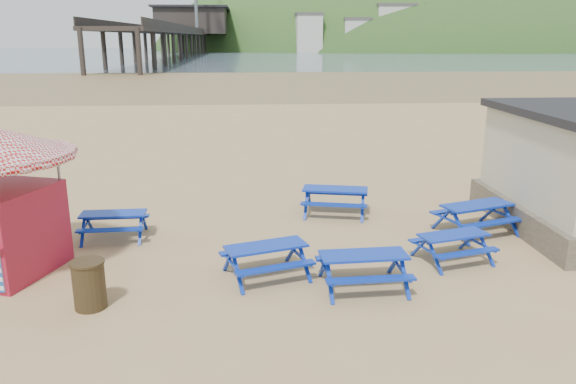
{
  "coord_description": "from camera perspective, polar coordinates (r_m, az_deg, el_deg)",
  "views": [
    {
      "loc": [
        0.07,
        -12.44,
        4.86
      ],
      "look_at": [
        1.04,
        1.5,
        1.0
      ],
      "focal_mm": 35.0,
      "sensor_mm": 36.0,
      "label": 1
    }
  ],
  "objects": [
    {
      "name": "ground",
      "position": [
        13.35,
        -4.05,
        -5.94
      ],
      "size": [
        400.0,
        400.0,
        0.0
      ],
      "primitive_type": "plane",
      "color": "tan",
      "rests_on": "ground"
    },
    {
      "name": "wet_sand",
      "position": [
        67.61,
        -4.11,
        11.27
      ],
      "size": [
        400.0,
        400.0,
        0.0
      ],
      "primitive_type": "plane",
      "color": "olive",
      "rests_on": "ground"
    },
    {
      "name": "sea",
      "position": [
        182.51,
        -4.12,
        13.86
      ],
      "size": [
        400.0,
        400.0,
        0.0
      ],
      "primitive_type": "plane",
      "color": "#4A5D6A",
      "rests_on": "ground"
    },
    {
      "name": "picnic_table_blue_a",
      "position": [
        14.67,
        -17.24,
        -3.26
      ],
      "size": [
        1.62,
        1.32,
        0.66
      ],
      "rotation": [
        0.0,
        0.0,
        0.03
      ],
      "color": "#0F32A0",
      "rests_on": "ground"
    },
    {
      "name": "picnic_table_blue_b",
      "position": [
        15.95,
        4.8,
        -0.93
      ],
      "size": [
        2.08,
        1.81,
        0.76
      ],
      "rotation": [
        0.0,
        0.0,
        -0.22
      ],
      "color": "#0F32A0",
      "rests_on": "ground"
    },
    {
      "name": "picnic_table_blue_c",
      "position": [
        15.15,
        18.57,
        -2.56
      ],
      "size": [
        2.21,
        1.99,
        0.77
      ],
      "rotation": [
        0.0,
        0.0,
        0.33
      ],
      "color": "#0F32A0",
      "rests_on": "ground"
    },
    {
      "name": "picnic_table_blue_d",
      "position": [
        11.8,
        -2.23,
        -7.01
      ],
      "size": [
        2.02,
        1.81,
        0.7
      ],
      "rotation": [
        0.0,
        0.0,
        0.32
      ],
      "color": "#0F32A0",
      "rests_on": "ground"
    },
    {
      "name": "picnic_table_blue_e",
      "position": [
        11.4,
        7.64,
        -7.94
      ],
      "size": [
        1.8,
        1.48,
        0.72
      ],
      "rotation": [
        0.0,
        0.0,
        0.05
      ],
      "color": "#0F32A0",
      "rests_on": "ground"
    },
    {
      "name": "picnic_table_blue_f",
      "position": [
        13.12,
        16.38,
        -5.43
      ],
      "size": [
        1.83,
        1.62,
        0.65
      ],
      "rotation": [
        0.0,
        0.0,
        0.28
      ],
      "color": "#0F32A0",
      "rests_on": "ground"
    },
    {
      "name": "litter_bin",
      "position": [
        11.09,
        -19.56,
        -8.82
      ],
      "size": [
        0.63,
        0.63,
        0.92
      ],
      "color": "#392B17",
      "rests_on": "ground"
    },
    {
      "name": "pier",
      "position": [
        191.53,
        -9.74,
        15.39
      ],
      "size": [
        24.0,
        220.0,
        39.29
      ],
      "color": "black",
      "rests_on": "ground"
    },
    {
      "name": "headland_town",
      "position": [
        258.7,
        16.71,
        11.52
      ],
      "size": [
        264.0,
        144.0,
        108.0
      ],
      "color": "#2D4C1E",
      "rests_on": "ground"
    }
  ]
}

